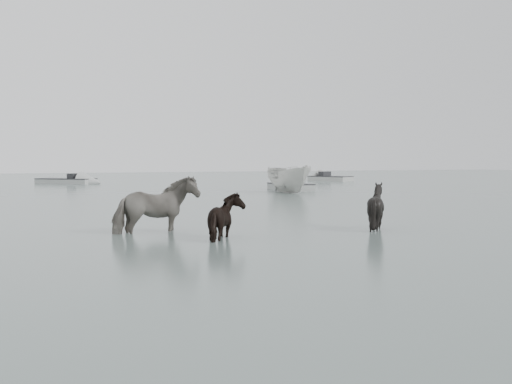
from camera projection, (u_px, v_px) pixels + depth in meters
The scene contains 8 objects.
ground at pixel (240, 240), 14.29m from camera, with size 140.00×140.00×0.00m, color #566661.
pony_pinto at pixel (155, 197), 15.60m from camera, with size 0.94×2.05×1.73m, color black.
pony_dark at pixel (228, 210), 14.46m from camera, with size 1.29×1.10×1.30m, color black.
pony_black at pixel (376, 202), 16.42m from camera, with size 1.13×1.27×1.40m, color black.
boat_small at pixel (289, 178), 33.72m from camera, with size 1.55×4.11×1.59m, color beige.
skiff_port at pixel (290, 184), 36.72m from camera, with size 4.62×1.60×0.75m, color #9DA09D, non-canonical shape.
skiff_mid at pixel (66, 178), 45.90m from camera, with size 5.82×1.60×0.75m, color #A4A7A4, non-canonical shape.
skiff_star at pixel (331, 176), 51.92m from camera, with size 4.80×1.60×0.75m, color #ADAEA9, non-canonical shape.
Camera 1 is at (-5.19, -13.24, 1.81)m, focal length 45.00 mm.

